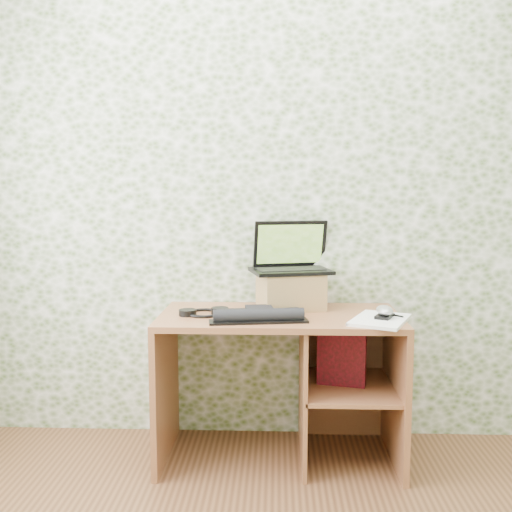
{
  "coord_description": "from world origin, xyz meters",
  "views": [
    {
      "loc": [
        -0.01,
        -1.37,
        1.37
      ],
      "look_at": [
        -0.12,
        1.39,
        1.05
      ],
      "focal_mm": 40.0,
      "sensor_mm": 36.0,
      "label": 1
    }
  ],
  "objects_px": {
    "riser": "(290,291)",
    "keyboard": "(259,315)",
    "desk": "(295,364)",
    "laptop": "(290,260)",
    "notepad": "(380,320)"
  },
  "relations": [
    {
      "from": "riser",
      "to": "keyboard",
      "type": "height_order",
      "value": "riser"
    },
    {
      "from": "desk",
      "to": "keyboard",
      "type": "relative_size",
      "value": 2.54
    },
    {
      "from": "riser",
      "to": "laptop",
      "type": "relative_size",
      "value": 0.69
    },
    {
      "from": "desk",
      "to": "notepad",
      "type": "xyz_separation_m",
      "value": [
        0.4,
        -0.17,
        0.28
      ]
    },
    {
      "from": "desk",
      "to": "riser",
      "type": "bearing_deg",
      "value": 100.59
    },
    {
      "from": "riser",
      "to": "notepad",
      "type": "height_order",
      "value": "riser"
    },
    {
      "from": "laptop",
      "to": "keyboard",
      "type": "height_order",
      "value": "laptop"
    },
    {
      "from": "keyboard",
      "to": "desk",
      "type": "bearing_deg",
      "value": 32.63
    },
    {
      "from": "laptop",
      "to": "riser",
      "type": "bearing_deg",
      "value": -104.89
    },
    {
      "from": "laptop",
      "to": "keyboard",
      "type": "distance_m",
      "value": 0.42
    },
    {
      "from": "desk",
      "to": "keyboard",
      "type": "bearing_deg",
      "value": -139.08
    },
    {
      "from": "desk",
      "to": "riser",
      "type": "distance_m",
      "value": 0.38
    },
    {
      "from": "laptop",
      "to": "notepad",
      "type": "height_order",
      "value": "laptop"
    },
    {
      "from": "keyboard",
      "to": "notepad",
      "type": "height_order",
      "value": "keyboard"
    },
    {
      "from": "laptop",
      "to": "keyboard",
      "type": "bearing_deg",
      "value": -131.42
    }
  ]
}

